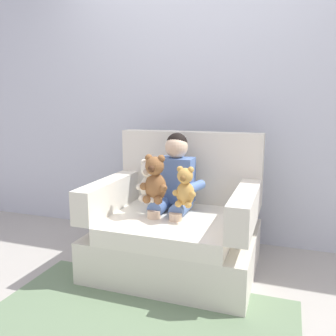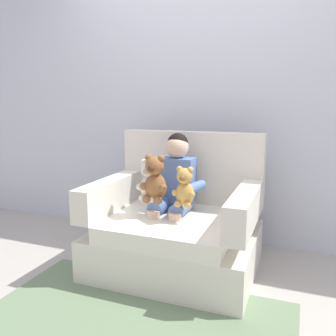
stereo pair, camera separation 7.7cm
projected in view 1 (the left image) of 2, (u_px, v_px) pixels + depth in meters
ground_plane at (175, 269)px, 2.62m from camera, size 8.00×8.00×0.00m
back_wall at (202, 94)px, 3.08m from camera, size 6.00×0.10×2.60m
floor_rug at (136, 323)px, 1.97m from camera, size 1.75×1.05×0.01m
armchair at (177, 227)px, 2.61m from camera, size 1.15×0.92×1.00m
seated_child at (174, 184)px, 2.59m from camera, size 0.45×0.39×0.82m
plush_brown at (155, 180)px, 2.45m from camera, size 0.20×0.16×0.34m
plush_honey at (185, 188)px, 2.36m from camera, size 0.16×0.13×0.27m
plush_cream at (149, 182)px, 2.49m from camera, size 0.18×0.14×0.30m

